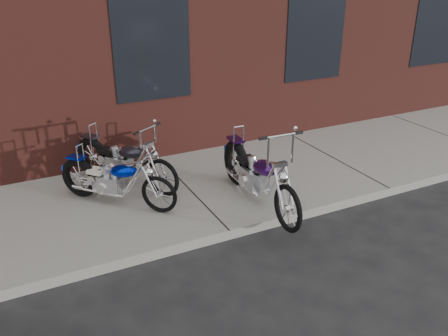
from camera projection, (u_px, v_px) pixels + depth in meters
ground at (230, 240)px, 6.71m from camera, size 120.00×120.00×0.00m
sidewalk at (189, 192)px, 7.91m from camera, size 22.00×3.00×0.15m
chopper_purple at (258, 178)px, 7.25m from camera, size 0.59×2.40×1.34m
chopper_blue at (115, 182)px, 7.26m from camera, size 1.44×1.59×0.89m
chopper_third at (123, 162)px, 7.88m from camera, size 1.25×1.92×1.12m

